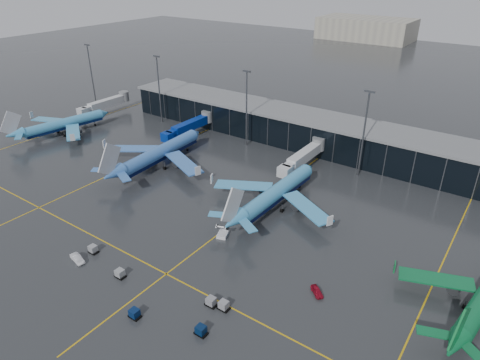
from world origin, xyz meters
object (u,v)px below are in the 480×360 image
Objects in this scene: airliner_klm_near at (278,184)px; service_van_white at (77,259)px; airliner_arkefly at (160,145)px; mobile_airstair at (223,233)px; airliner_klm_west at (63,118)px; baggage_carts at (161,294)px; service_van_red at (317,291)px.

service_van_white is at bearing -115.77° from airliner_klm_near.
airliner_arkefly is at bearing -179.50° from airliner_klm_near.
airliner_klm_west is at bearing 147.59° from mobile_airstair.
airliner_arkefly is (47.34, 0.95, 0.69)m from airliner_klm_west.
mobile_airstair is (85.94, -18.54, -5.26)m from airliner_klm_west.
airliner_klm_near is at bearing 89.27° from baggage_carts.
airliner_klm_near reaches higher than airliner_klm_west.
baggage_carts is at bearing -89.41° from airliner_klm_near.
service_van_white is at bearing -173.59° from baggage_carts.
airliner_klm_west is 0.95× the size of airliner_klm_near.
service_van_red is (23.21, -23.80, -5.71)m from airliner_klm_near.
airliner_arkefly is at bearing 134.32° from baggage_carts.
airliner_klm_near reaches higher than mobile_airstair.
service_van_white is (-45.73, -20.25, 0.09)m from service_van_red.
airliner_klm_near is (41.70, -0.60, -0.40)m from airliner_arkefly.
service_van_white is (-19.42, -25.15, -0.07)m from mobile_airstair.
airliner_klm_near is 41.94m from baggage_carts.
airliner_arkefly reaches higher than baggage_carts.
mobile_airstair reaches higher than baggage_carts.
baggage_carts reaches higher than service_van_white.
mobile_airstair reaches higher than service_van_white.
baggage_carts is (88.52, -41.22, -5.27)m from airliner_klm_west.
airliner_arkefly reaches higher than service_van_white.
mobile_airstair is at bearing 96.49° from baggage_carts.
airliner_klm_near reaches higher than baggage_carts.
service_van_red is at bearing -2.57° from airliner_klm_west.
airliner_klm_west reaches higher than mobile_airstair.
baggage_carts is (41.18, -42.17, -5.96)m from airliner_arkefly.
airliner_arkefly is 43.65m from mobile_airstair.
airliner_klm_west is 0.90× the size of airliner_arkefly.
airliner_arkefly is at bearing 109.84° from service_van_red.
baggage_carts is 9.96× the size of service_van_red.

